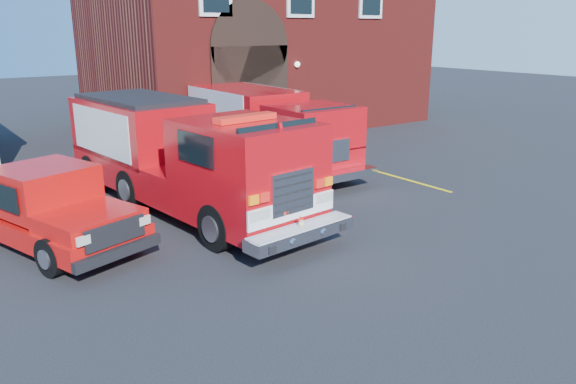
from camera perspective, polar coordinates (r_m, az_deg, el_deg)
ground at (r=13.42m, az=-3.01°, el=-4.16°), size 100.00×100.00×0.00m
parking_stripe_near at (r=18.24m, az=12.59°, el=1.05°), size 0.12×3.00×0.01m
parking_stripe_mid at (r=20.28m, az=6.28°, el=2.88°), size 0.12×3.00×0.01m
parking_stripe_far at (r=22.53m, az=1.17°, el=4.33°), size 0.12×3.00×0.01m
fire_station at (r=29.20m, az=-3.30°, el=15.46°), size 15.20×10.20×8.45m
fire_engine at (r=15.10m, az=-10.75°, el=3.73°), size 3.49×9.44×2.84m
pickup_truck at (r=13.69m, az=-23.88°, el=-1.36°), size 3.54×5.91×1.82m
secondary_truck at (r=19.54m, az=-2.45°, el=6.70°), size 2.57×8.06×2.61m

